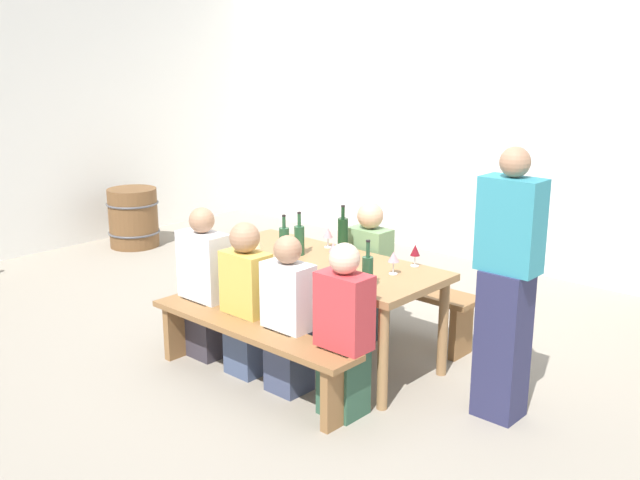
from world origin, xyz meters
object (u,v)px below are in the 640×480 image
wine_bottle_3 (368,271)px  wine_bottle_1 (299,239)px  wine_glass_2 (415,251)px  seated_guest_near_3 (344,335)px  bench_far (379,289)px  standing_host (506,291)px  tasting_table (320,271)px  wine_barrel (133,218)px  seated_guest_near_2 (289,319)px  seated_guest_near_0 (205,287)px  bench_near (249,339)px  wine_glass_0 (333,248)px  seated_guest_far_0 (369,273)px  wine_glass_1 (394,258)px  wine_bottle_2 (343,233)px  seated_guest_near_1 (246,302)px  wine_glass_4 (328,233)px  wine_glass_3 (258,244)px  wine_bottle_0 (284,244)px

wine_bottle_3 → wine_bottle_1: bearing=162.7°
wine_glass_2 → seated_guest_near_3: bearing=-83.3°
bench_far → standing_host: size_ratio=1.04×
tasting_table → wine_barrel: bearing=166.9°
seated_guest_near_2 → wine_glass_2: bearing=-22.9°
bench_far → wine_bottle_3: bearing=-56.1°
seated_guest_near_0 → standing_host: size_ratio=0.67×
bench_near → wine_glass_0: wine_glass_0 is taller
bench_near → wine_bottle_3: bearing=33.5°
seated_guest_far_0 → seated_guest_near_0: bearing=-31.0°
wine_glass_2 → wine_glass_1: bearing=-90.5°
wine_bottle_2 → wine_bottle_3: 0.92m
wine_glass_1 → seated_guest_near_0: 1.43m
wine_glass_2 → standing_host: 0.88m
wine_bottle_3 → seated_guest_near_1: 0.95m
wine_bottle_2 → seated_guest_near_2: (0.28, -0.87, -0.37)m
standing_host → bench_far: bearing=-23.1°
wine_glass_1 → wine_glass_2: same height
seated_guest_near_3 → wine_glass_4: bearing=46.3°
wine_glass_1 → seated_guest_near_0: (-1.24, -0.64, -0.33)m
wine_glass_2 → seated_guest_near_3: size_ratio=0.14×
wine_glass_0 → seated_guest_near_3: (0.59, -0.57, -0.32)m
wine_bottle_3 → seated_guest_far_0: bearing=127.7°
wine_glass_3 → seated_guest_far_0: (0.34, 0.87, -0.35)m
wine_glass_3 → wine_glass_4: bearing=77.4°
wine_bottle_1 → seated_guest_near_3: bearing=-31.3°
seated_guest_near_3 → wine_barrel: seated_guest_near_3 is taller
bench_far → seated_guest_near_1: (-0.19, -1.26, 0.18)m
bench_far → wine_bottle_1: 0.90m
seated_guest_near_2 → wine_barrel: seated_guest_near_2 is taller
bench_far → wine_bottle_3: 1.28m
tasting_table → seated_guest_far_0: seated_guest_far_0 is taller
wine_bottle_2 → wine_barrel: 3.71m
wine_bottle_0 → seated_guest_near_1: seated_guest_near_1 is taller
wine_bottle_3 → wine_barrel: (-4.33, 1.13, -0.53)m
wine_bottle_0 → seated_guest_near_2: (0.39, -0.35, -0.37)m
seated_guest_near_3 → seated_guest_far_0: (-0.68, 1.11, -0.01)m
bench_far → wine_glass_2: bearing=-31.6°
wine_bottle_3 → wine_bottle_0: bearing=175.1°
seated_guest_near_0 → wine_bottle_2: bearing=-34.3°
bench_near → seated_guest_near_3: 0.74m
wine_bottle_1 → wine_barrel: size_ratio=0.48×
seated_guest_near_1 → tasting_table: bearing=-18.9°
wine_bottle_3 → seated_guest_near_1: seated_guest_near_1 is taller
seated_guest_near_2 → seated_guest_near_0: bearing=90.0°
bench_far → wine_bottle_1: bearing=-106.3°
wine_glass_3 → seated_guest_near_3: size_ratio=0.16×
seated_guest_near_0 → wine_bottle_0: bearing=-53.6°
bench_near → wine_glass_4: 1.14m
bench_near → wine_glass_4: (-0.18, 1.00, 0.51)m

